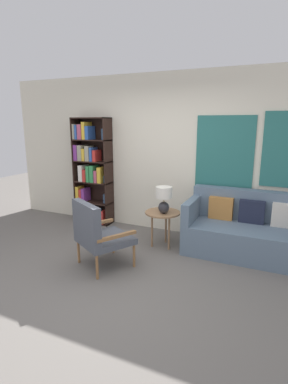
% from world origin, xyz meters
% --- Properties ---
extents(ground_plane, '(14.00, 14.00, 0.00)m').
position_xyz_m(ground_plane, '(0.00, 0.00, 0.00)').
color(ground_plane, '#66605B').
extents(wall_back, '(6.40, 0.08, 2.70)m').
position_xyz_m(wall_back, '(0.06, 2.03, 1.35)').
color(wall_back, silver).
rests_on(wall_back, ground_plane).
extents(bookshelf, '(0.71, 0.30, 1.98)m').
position_xyz_m(bookshelf, '(-1.45, 1.84, 0.94)').
color(bookshelf, black).
rests_on(bookshelf, ground_plane).
extents(armchair, '(0.86, 0.86, 0.91)m').
position_xyz_m(armchair, '(-0.32, 0.29, 0.50)').
color(armchair, olive).
rests_on(armchair, ground_plane).
extents(couch, '(1.80, 0.87, 0.90)m').
position_xyz_m(couch, '(1.47, 1.58, 0.34)').
color(couch, slate).
rests_on(couch, ground_plane).
extents(side_table, '(0.54, 0.54, 0.56)m').
position_xyz_m(side_table, '(0.22, 1.29, 0.50)').
color(side_table, '#99704C').
rests_on(side_table, ground_plane).
extents(table_lamp, '(0.24, 0.24, 0.41)m').
position_xyz_m(table_lamp, '(0.26, 1.23, 0.81)').
color(table_lamp, '#2D2D33').
rests_on(table_lamp, side_table).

